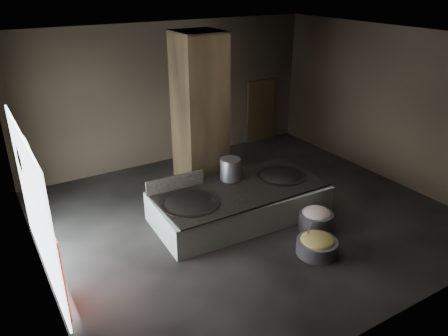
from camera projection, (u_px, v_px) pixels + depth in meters
floor at (246, 217)px, 11.50m from camera, size 10.00×9.00×0.10m
ceiling at (250, 36)px, 9.62m from camera, size 10.00×9.00×0.10m
back_wall at (169, 94)px, 14.11m from camera, size 10.00×0.10×4.50m
front_wall at (406, 216)px, 7.01m from camera, size 10.00×0.10×4.50m
left_wall at (25, 181)px, 8.17m from camera, size 0.10×9.00×4.50m
right_wall at (389, 105)px, 12.95m from camera, size 0.10×9.00×4.50m
pillar at (200, 116)px, 11.90m from camera, size 1.20×1.20×4.50m
hearth_platform at (240, 203)px, 11.26m from camera, size 4.51×2.31×0.77m
platform_cap at (240, 188)px, 11.09m from camera, size 4.33×2.08×0.03m
wok_left at (190, 206)px, 10.39m from camera, size 1.39×1.39×0.38m
wok_left_rim at (190, 203)px, 10.36m from camera, size 1.42×1.42×0.05m
wok_right at (281, 178)px, 11.79m from camera, size 1.30×1.30×0.37m
wok_right_rim at (281, 176)px, 11.76m from camera, size 1.33×1.33×0.05m
stock_pot at (230, 169)px, 11.41m from camera, size 0.54×0.54×0.58m
splash_guard at (175, 183)px, 10.90m from camera, size 1.54×0.12×0.38m
cook at (221, 152)px, 13.27m from camera, size 0.70×0.55×1.69m
veg_basin at (317, 247)px, 9.84m from camera, size 1.01×1.01×0.34m
veg_fill at (317, 240)px, 9.77m from camera, size 0.76×0.76×0.23m
ladle at (309, 231)px, 9.74m from camera, size 0.21×0.33×0.66m
meat_basin at (316, 221)px, 10.75m from camera, size 0.86×0.86×0.46m
meat_fill at (316, 213)px, 10.66m from camera, size 0.70×0.70×0.27m
doorway_near at (204, 122)px, 15.07m from camera, size 1.18×0.08×2.38m
doorway_near_glow at (204, 124)px, 15.03m from camera, size 0.82×0.04×1.95m
doorway_far at (260, 112)px, 16.21m from camera, size 1.18×0.08×2.38m
doorway_far_glow at (255, 113)px, 16.24m from camera, size 0.86×0.04×2.04m
left_opening at (35, 206)px, 8.64m from camera, size 0.04×4.20×3.10m
pavilion_sliver at (59, 271)px, 7.97m from camera, size 0.05×0.90×1.70m
tree_silhouette at (25, 159)px, 9.30m from camera, size 0.28×1.10×1.10m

